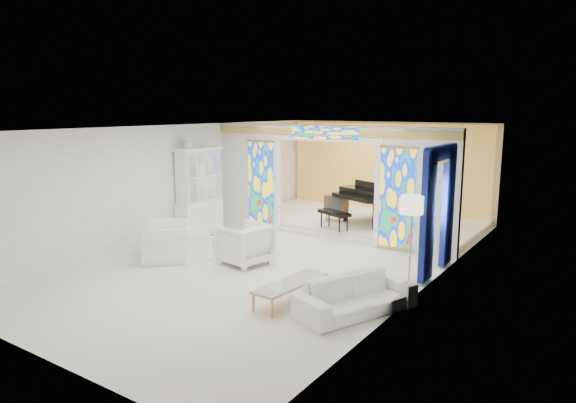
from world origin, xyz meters
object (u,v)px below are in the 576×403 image
Objects in this scene: armchair_right at (245,244)px; sofa at (356,295)px; china_cabinet at (199,192)px; armchair_left at (167,241)px; coffee_table at (291,283)px; tv_console at (336,204)px; grand_piano at (387,194)px.

sofa is at bearing 80.99° from armchair_right.
china_cabinet is 2.73× the size of armchair_right.
armchair_right reaches higher than armchair_left.
armchair_right reaches higher than sofa.
armchair_left is 0.60× the size of sofa.
china_cabinet is at bearing 161.23° from armchair_left.
china_cabinet is 5.81m from coffee_table.
armchair_right is 1.32× the size of tv_console.
armchair_left is 0.75× the size of coffee_table.
armchair_left is 1.27× the size of armchair_right.
china_cabinet is 6.79m from sofa.
grand_piano is 1.48m from tv_console.
tv_console reaches higher than armchair_left.
armchair_left is 6.43m from grand_piano.
armchair_left reaches higher than sofa.
armchair_right is at bearing -103.27° from tv_console.
armchair_left is at bearing -122.39° from tv_console.
grand_piano reaches higher than tv_console.
armchair_right is 2.49m from coffee_table.
tv_console is (-1.30, -0.61, -0.35)m from grand_piano.
armchair_right is at bearing 66.45° from armchair_left.
armchair_left is at bearing -58.30° from armchair_right.
china_cabinet reaches higher than armchair_left.
grand_piano is (2.97, 5.67, 0.61)m from armchair_left.
armchair_left is (1.12, -2.26, -0.76)m from china_cabinet.
armchair_left is 1.68× the size of tv_console.
coffee_table is (2.11, -1.32, -0.11)m from armchair_right.
sofa is 1.21m from coffee_table.
grand_piano reaches higher than coffee_table.
china_cabinet is at bearing 149.82° from coffee_table.
grand_piano is (-2.08, 6.12, 0.71)m from sofa.
china_cabinet reaches higher than coffee_table.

